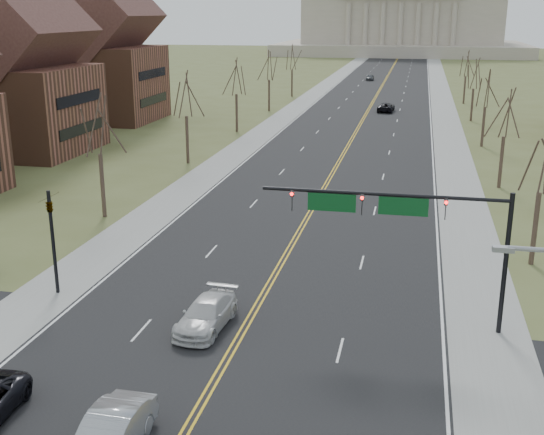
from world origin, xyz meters
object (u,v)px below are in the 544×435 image
at_px(signal_mast, 402,216).
at_px(car_sb_inner_second, 206,314).
at_px(signal_left, 52,231).
at_px(car_far_sb, 370,77).
at_px(car_far_nb, 386,107).

xyz_separation_m(signal_mast, car_sb_inner_second, (-9.33, -2.51, -5.01)).
bearing_deg(car_sb_inner_second, signal_mast, 19.13).
xyz_separation_m(signal_left, car_far_sb, (8.01, 128.85, -3.00)).
xyz_separation_m(car_sb_inner_second, car_far_nb, (4.76, 80.18, -0.03)).
bearing_deg(car_far_sb, car_sb_inner_second, -88.52).
distance_m(signal_mast, car_sb_inner_second, 10.89).
relative_size(car_far_nb, car_far_sb, 1.24).
relative_size(signal_mast, car_far_sb, 2.95).
bearing_deg(car_sb_inner_second, signal_left, 169.38).
bearing_deg(signal_left, car_far_sb, 86.44).
xyz_separation_m(signal_mast, car_far_sb, (-10.94, 128.85, -5.05)).
xyz_separation_m(signal_mast, signal_left, (-18.95, 0.00, -2.05)).
height_order(signal_mast, car_sb_inner_second, signal_mast).
bearing_deg(car_far_nb, car_far_sb, -79.08).
bearing_deg(signal_mast, signal_left, 180.00).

